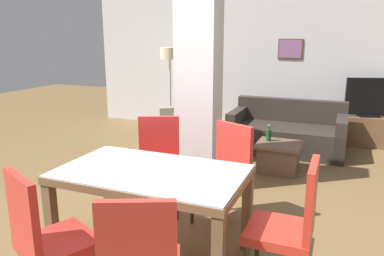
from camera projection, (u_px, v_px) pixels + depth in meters
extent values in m
plane|color=brown|center=(154.00, 255.00, 3.21)|extent=(18.00, 18.00, 0.00)
cube|color=silver|center=(267.00, 62.00, 7.03)|extent=(7.20, 0.06, 2.70)
cube|color=brown|center=(290.00, 49.00, 6.78)|extent=(0.44, 0.02, 0.36)
cube|color=#8C598C|center=(290.00, 49.00, 6.77)|extent=(0.40, 0.01, 0.32)
cube|color=silver|center=(199.00, 78.00, 4.39)|extent=(0.48, 0.36, 2.70)
cube|color=brown|center=(124.00, 195.00, 2.65)|extent=(1.51, 0.06, 0.06)
cube|color=brown|center=(173.00, 159.00, 3.41)|extent=(1.51, 0.06, 0.06)
cube|color=brown|center=(79.00, 164.00, 3.30)|extent=(0.06, 0.78, 0.06)
cube|color=brown|center=(238.00, 188.00, 2.77)|extent=(0.06, 0.78, 0.06)
cube|color=silver|center=(151.00, 171.00, 3.02)|extent=(1.49, 0.88, 0.01)
cube|color=brown|center=(52.00, 224.00, 3.02)|extent=(0.08, 0.08, 0.70)
cube|color=brown|center=(109.00, 188.00, 3.74)|extent=(0.08, 0.08, 0.70)
cube|color=brown|center=(247.00, 212.00, 3.22)|extent=(0.08, 0.08, 0.70)
cube|color=red|center=(220.00, 182.00, 3.65)|extent=(0.61, 0.61, 0.07)
cube|color=red|center=(234.00, 149.00, 3.72)|extent=(0.42, 0.23, 0.52)
cylinder|color=#3F3023|center=(220.00, 217.00, 3.45)|extent=(0.04, 0.04, 0.41)
cylinder|color=#3F3023|center=(192.00, 204.00, 3.72)|extent=(0.04, 0.04, 0.41)
cylinder|color=#3F3023|center=(246.00, 205.00, 3.70)|extent=(0.04, 0.04, 0.41)
cylinder|color=#3F3023|center=(218.00, 193.00, 3.97)|extent=(0.04, 0.04, 0.41)
cube|color=red|center=(137.00, 245.00, 2.01)|extent=(0.42, 0.22, 0.52)
cube|color=red|center=(159.00, 172.00, 3.92)|extent=(0.61, 0.61, 0.07)
cube|color=red|center=(159.00, 140.00, 4.05)|extent=(0.42, 0.22, 0.52)
cylinder|color=#3F3023|center=(177.00, 200.00, 3.80)|extent=(0.04, 0.04, 0.41)
cylinder|color=#3F3023|center=(139.00, 201.00, 3.79)|extent=(0.04, 0.04, 0.41)
cylinder|color=#3F3023|center=(177.00, 186.00, 4.17)|extent=(0.04, 0.04, 0.41)
cylinder|color=#3F3023|center=(143.00, 186.00, 4.16)|extent=(0.04, 0.04, 0.41)
cube|color=red|center=(58.00, 244.00, 2.57)|extent=(0.61, 0.61, 0.07)
cube|color=red|center=(23.00, 214.00, 2.36)|extent=(0.42, 0.23, 0.52)
cylinder|color=#3F3023|center=(74.00, 253.00, 2.88)|extent=(0.04, 0.04, 0.41)
cube|color=red|center=(279.00, 232.00, 2.72)|extent=(0.46, 0.46, 0.07)
cube|color=red|center=(311.00, 199.00, 2.58)|extent=(0.05, 0.44, 0.52)
cylinder|color=#3F3023|center=(257.00, 243.00, 3.02)|extent=(0.04, 0.04, 0.41)
cylinder|color=#3F3023|center=(306.00, 253.00, 2.88)|extent=(0.04, 0.04, 0.41)
cube|color=#322A25|center=(286.00, 138.00, 6.08)|extent=(1.79, 0.94, 0.42)
cube|color=#322A25|center=(291.00, 110.00, 6.32)|extent=(1.79, 0.18, 0.38)
cube|color=#322A25|center=(340.00, 137.00, 5.75)|extent=(0.16, 0.94, 0.63)
cube|color=#322A25|center=(238.00, 128.00, 6.35)|extent=(0.16, 0.94, 0.63)
cube|color=gray|center=(188.00, 135.00, 6.32)|extent=(1.24, 1.26, 0.40)
cube|color=gray|center=(207.00, 111.00, 6.30)|extent=(0.69, 0.88, 0.38)
cube|color=gray|center=(193.00, 135.00, 5.91)|extent=(0.78, 0.60, 0.61)
cube|color=gray|center=(183.00, 124.00, 6.68)|extent=(0.78, 0.60, 0.61)
cube|color=brown|center=(279.00, 145.00, 5.11)|extent=(0.60, 0.57, 0.04)
cube|color=brown|center=(278.00, 159.00, 5.16)|extent=(0.52, 0.49, 0.36)
cylinder|color=#194C23|center=(269.00, 135.00, 5.21)|extent=(0.07, 0.07, 0.16)
cylinder|color=#194C23|center=(269.00, 128.00, 5.19)|extent=(0.03, 0.03, 0.06)
cylinder|color=#B7B7BC|center=(269.00, 125.00, 5.18)|extent=(0.03, 0.03, 0.01)
cube|color=brown|center=(367.00, 131.00, 6.38)|extent=(1.02, 0.40, 0.51)
cube|color=black|center=(368.00, 116.00, 6.31)|extent=(0.37, 0.28, 0.03)
cube|color=black|center=(371.00, 96.00, 6.24)|extent=(0.79, 0.28, 0.62)
cylinder|color=#B7B7BC|center=(171.00, 127.00, 7.67)|extent=(0.33, 0.33, 0.02)
cylinder|color=#B7B7BC|center=(170.00, 94.00, 7.50)|extent=(0.04, 0.04, 1.37)
cylinder|color=beige|center=(170.00, 53.00, 7.31)|extent=(0.37, 0.37, 0.22)
cylinder|color=#31565B|center=(197.00, 135.00, 5.58)|extent=(0.13, 0.13, 0.80)
cylinder|color=#31565B|center=(194.00, 137.00, 5.42)|extent=(0.13, 0.13, 0.80)
cube|color=black|center=(196.00, 88.00, 5.33)|extent=(0.24, 0.39, 0.63)
sphere|color=tan|center=(196.00, 58.00, 5.23)|extent=(0.22, 0.22, 0.22)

